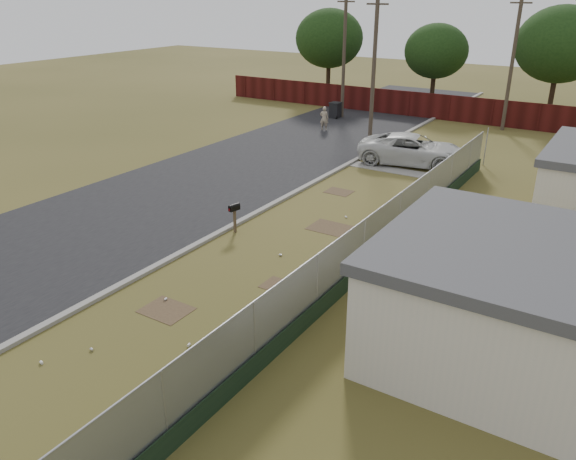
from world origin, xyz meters
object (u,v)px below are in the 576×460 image
Objects in this scene: pedestrian at (324,118)px; pickup_truck at (413,150)px; fire_hydrant at (179,409)px; mailbox at (234,210)px; trash_bin at (335,110)px.

pickup_truck is at bearing 133.87° from pedestrian.
fire_hydrant is at bearing 96.04° from pedestrian.
pickup_truck is 9.05m from pedestrian.
pedestrian is (-5.45, 16.91, -0.13)m from mailbox.
mailbox is at bearing -72.23° from trash_bin.
pedestrian is (-10.76, 25.83, 0.44)m from fire_hydrant.
mailbox is 17.77m from pedestrian.
mailbox reaches higher than trash_bin.
fire_hydrant is 10.39m from mailbox.
pedestrian is at bearing 49.09° from pickup_truck.
pickup_truck is at bearing -42.46° from trash_bin.
mailbox is 12.68m from pickup_truck.
mailbox is at bearing 157.66° from pickup_truck.
trash_bin is (-6.65, 20.74, -0.33)m from mailbox.
fire_hydrant is 0.48× the size of pedestrian.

